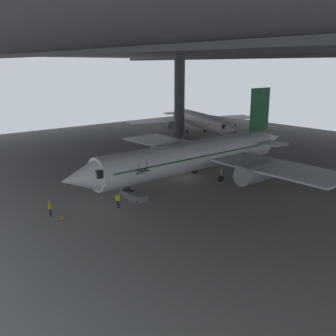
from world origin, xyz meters
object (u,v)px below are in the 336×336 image
at_px(airplane_main, 196,155).
at_px(baggage_tug, 260,175).
at_px(boarding_stairs, 134,193).
at_px(crew_worker_near_nose, 50,207).
at_px(airplane_distant, 199,120).
at_px(crew_worker_by_stairs, 118,200).
at_px(traffic_cone_orange, 62,217).

relative_size(airplane_main, baggage_tug, 17.46).
xyz_separation_m(boarding_stairs, crew_worker_near_nose, (-0.97, -10.10, 0.25)).
bearing_deg(airplane_distant, crew_worker_near_nose, -60.90).
distance_m(boarding_stairs, crew_worker_near_nose, 10.15).
distance_m(airplane_main, crew_worker_near_nose, 21.05).
bearing_deg(crew_worker_near_nose, airplane_main, 89.22).
distance_m(crew_worker_by_stairs, airplane_distant, 50.53).
bearing_deg(traffic_cone_orange, boarding_stairs, 94.85).
bearing_deg(baggage_tug, traffic_cone_orange, -97.47).
xyz_separation_m(airplane_main, baggage_tug, (5.16, 7.48, -3.04)).
relative_size(crew_worker_near_nose, crew_worker_by_stairs, 1.00).
height_order(airplane_distant, traffic_cone_orange, airplane_distant).
bearing_deg(boarding_stairs, airplane_distant, 126.15).
xyz_separation_m(airplane_main, crew_worker_by_stairs, (2.16, -14.06, -2.58)).
bearing_deg(crew_worker_by_stairs, airplane_main, 98.72).
bearing_deg(boarding_stairs, crew_worker_near_nose, -95.47).
height_order(boarding_stairs, baggage_tug, boarding_stairs).
relative_size(airplane_distant, traffic_cone_orange, 53.39).
bearing_deg(crew_worker_by_stairs, traffic_cone_orange, -95.92).
bearing_deg(airplane_main, airplane_distant, 134.88).
distance_m(airplane_main, baggage_tug, 9.58).
height_order(crew_worker_near_nose, traffic_cone_orange, crew_worker_near_nose).
distance_m(crew_worker_near_nose, airplane_distant, 55.00).
relative_size(boarding_stairs, crew_worker_near_nose, 2.78).
bearing_deg(baggage_tug, boarding_stairs, -103.76).
xyz_separation_m(crew_worker_by_stairs, traffic_cone_orange, (-0.66, -6.35, -0.69)).
xyz_separation_m(airplane_distant, traffic_cone_orange, (28.51, -47.54, -2.97)).
distance_m(airplane_main, traffic_cone_orange, 20.72).
bearing_deg(crew_worker_near_nose, traffic_cone_orange, 15.05).
xyz_separation_m(crew_worker_by_stairs, airplane_distant, (-29.17, 41.19, 2.28)).
height_order(boarding_stairs, crew_worker_by_stairs, boarding_stairs).
xyz_separation_m(boarding_stairs, airplane_distant, (-27.70, 37.91, 2.52)).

